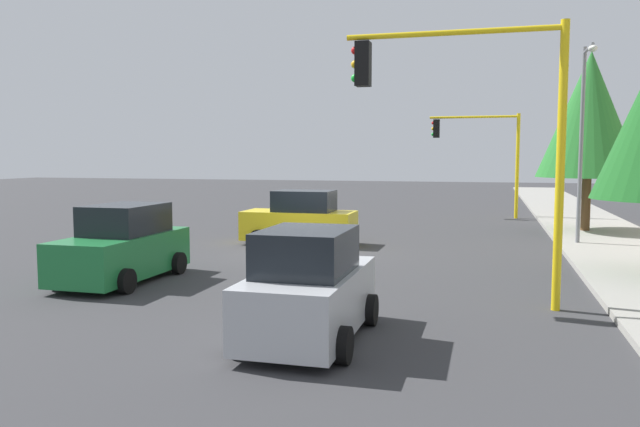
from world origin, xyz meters
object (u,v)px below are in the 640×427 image
Objects in this scene: car_silver at (309,290)px; traffic_signal_far_left at (481,144)px; traffic_signal_near_left at (474,109)px; car_green at (123,246)px; car_yellow at (300,220)px; street_lamp_curbside at (584,123)px; tree_roadside_mid at (589,115)px.

traffic_signal_far_left is at bearing 173.74° from car_silver.
car_green is (-0.35, -8.73, -3.31)m from traffic_signal_near_left.
car_yellow is (-8.00, -6.27, -3.31)m from traffic_signal_near_left.
street_lamp_curbside is 1.72× the size of car_yellow.
car_yellow is at bearing -80.60° from street_lamp_curbside.
car_yellow is 8.03m from car_green.
traffic_signal_near_left is 14.65m from tree_roadside_mid.
car_yellow is at bearing 162.17° from car_green.
tree_roadside_mid is at bearing 158.31° from car_silver.
car_green is at bearing -17.83° from car_yellow.
traffic_signal_far_left reaches higher than car_green.
car_green is at bearing -43.59° from tree_roadside_mid.
traffic_signal_far_left is at bearing 152.73° from car_yellow.
car_silver is (17.37, -6.91, -4.01)m from tree_roadside_mid.
traffic_signal_near_left is 1.60× the size of car_silver.
car_yellow is at bearing -27.27° from traffic_signal_far_left.
street_lamp_curbside reaches higher than traffic_signal_near_left.
tree_roadside_mid reaches higher than car_green.
street_lamp_curbside is at bearing 154.79° from car_silver.
traffic_signal_far_left is 1.31× the size of car_green.
street_lamp_curbside is 0.94× the size of tree_roadside_mid.
traffic_signal_far_left is 7.49m from tree_roadside_mid.
car_yellow is 11.93m from car_silver.
car_silver is (12.98, -6.11, -3.45)m from street_lamp_curbside.
street_lamp_curbside is at bearing 127.21° from car_green.
car_yellow is 1.09× the size of car_silver.
tree_roadside_mid reaches higher than traffic_signal_near_left.
tree_roadside_mid is 19.26m from car_green.
traffic_signal_far_left reaches higher than car_yellow.
traffic_signal_near_left is 0.80× the size of tree_roadside_mid.
tree_roadside_mid is 19.12m from car_silver.
tree_roadside_mid is (-4.39, 0.80, 0.56)m from street_lamp_curbside.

